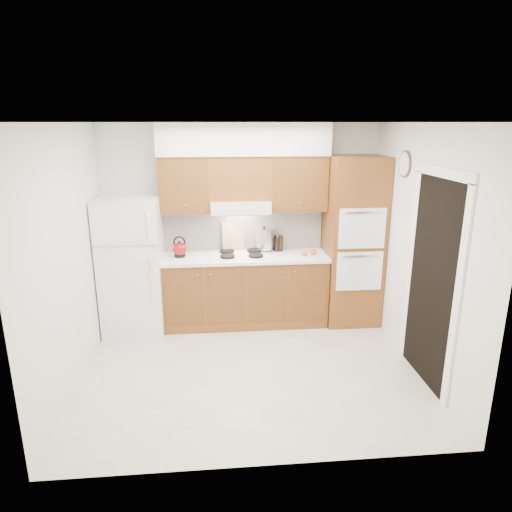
{
  "coord_description": "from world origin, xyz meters",
  "views": [
    {
      "loc": [
        -0.36,
        -4.46,
        2.6
      ],
      "look_at": [
        0.1,
        0.45,
        1.15
      ],
      "focal_mm": 32.0,
      "sensor_mm": 36.0,
      "label": 1
    }
  ],
  "objects_px": {
    "fridge": "(132,266)",
    "stock_pot": "(264,239)",
    "oven_cabinet": "(353,241)",
    "kettle": "(180,249)"
  },
  "relations": [
    {
      "from": "oven_cabinet",
      "to": "stock_pot",
      "type": "bearing_deg",
      "value": 168.56
    },
    {
      "from": "fridge",
      "to": "oven_cabinet",
      "type": "distance_m",
      "value": 2.86
    },
    {
      "from": "fridge",
      "to": "stock_pot",
      "type": "height_order",
      "value": "fridge"
    },
    {
      "from": "kettle",
      "to": "stock_pot",
      "type": "xyz_separation_m",
      "value": [
        1.11,
        0.19,
        0.07
      ]
    },
    {
      "from": "oven_cabinet",
      "to": "stock_pot",
      "type": "xyz_separation_m",
      "value": [
        -1.15,
        0.23,
        0.01
      ]
    },
    {
      "from": "kettle",
      "to": "stock_pot",
      "type": "relative_size",
      "value": 0.65
    },
    {
      "from": "fridge",
      "to": "oven_cabinet",
      "type": "xyz_separation_m",
      "value": [
        2.85,
        0.03,
        0.24
      ]
    },
    {
      "from": "oven_cabinet",
      "to": "kettle",
      "type": "height_order",
      "value": "oven_cabinet"
    },
    {
      "from": "kettle",
      "to": "stock_pot",
      "type": "height_order",
      "value": "stock_pot"
    },
    {
      "from": "fridge",
      "to": "stock_pot",
      "type": "xyz_separation_m",
      "value": [
        1.7,
        0.27,
        0.25
      ]
    }
  ]
}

